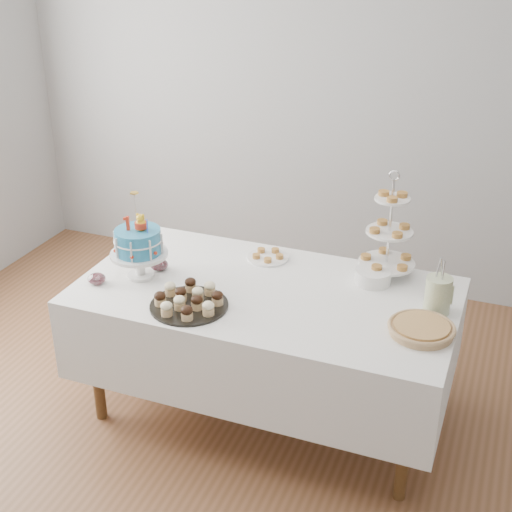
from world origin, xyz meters
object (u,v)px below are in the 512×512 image
at_px(table, 266,328).
at_px(jam_bowl_a, 97,279).
at_px(tiered_stand, 389,232).
at_px(pastry_plate, 268,256).
at_px(cupcake_tray, 189,299).
at_px(birthday_cake, 139,255).
at_px(pie, 421,328).
at_px(plate_stack, 373,276).
at_px(jam_bowl_b, 159,265).
at_px(utensil_pitcher, 438,294).

relative_size(table, jam_bowl_a, 20.78).
bearing_deg(tiered_stand, pastry_plate, -174.94).
height_order(cupcake_tray, jam_bowl_a, cupcake_tray).
xyz_separation_m(birthday_cake, jam_bowl_a, (-0.18, -0.15, -0.10)).
distance_m(birthday_cake, cupcake_tray, 0.43).
distance_m(pie, tiered_stand, 0.63).
relative_size(pie, jam_bowl_a, 3.34).
relative_size(pie, plate_stack, 1.63).
distance_m(pie, jam_bowl_b, 1.43).
relative_size(cupcake_tray, pastry_plate, 1.66).
bearing_deg(birthday_cake, table, -4.92).
bearing_deg(utensil_pitcher, cupcake_tray, -156.44).
bearing_deg(jam_bowl_a, pastry_plate, 39.27).
xyz_separation_m(plate_stack, jam_bowl_a, (-1.33, -0.52, -0.01)).
xyz_separation_m(table, jam_bowl_a, (-0.84, -0.25, 0.25)).
bearing_deg(pie, jam_bowl_b, 174.53).
bearing_deg(cupcake_tray, utensil_pitcher, 18.97).
bearing_deg(jam_bowl_b, pastry_plate, 34.08).
bearing_deg(pastry_plate, cupcake_tray, -105.26).
distance_m(table, cupcake_tray, 0.49).
relative_size(table, birthday_cake, 4.15).
distance_m(pie, pastry_plate, 1.04).
xyz_separation_m(cupcake_tray, pastry_plate, (0.17, 0.64, -0.03)).
relative_size(plate_stack, pastry_plate, 0.82).
height_order(table, jam_bowl_a, jam_bowl_a).
bearing_deg(pie, plate_stack, 128.11).
distance_m(table, pastry_plate, 0.44).
relative_size(table, jam_bowl_b, 19.76).
height_order(cupcake_tray, tiered_stand, tiered_stand).
distance_m(table, tiered_stand, 0.81).
height_order(birthday_cake, jam_bowl_b, birthday_cake).
distance_m(cupcake_tray, plate_stack, 0.96).
bearing_deg(jam_bowl_a, table, 16.56).
bearing_deg(pastry_plate, utensil_pitcher, -14.58).
distance_m(plate_stack, utensil_pitcher, 0.40).
distance_m(pie, jam_bowl_a, 1.65).
bearing_deg(tiered_stand, utensil_pitcher, -44.70).
bearing_deg(utensil_pitcher, pastry_plate, 170.01).
xyz_separation_m(table, cupcake_tray, (-0.29, -0.29, 0.27)).
bearing_deg(utensil_pitcher, birthday_cake, -167.94).
distance_m(plate_stack, jam_bowl_b, 1.13).
xyz_separation_m(cupcake_tray, plate_stack, (0.78, 0.57, -0.01)).
height_order(tiered_stand, plate_stack, tiered_stand).
xyz_separation_m(birthday_cake, pastry_plate, (0.55, 0.45, -0.11)).
bearing_deg(tiered_stand, jam_bowl_b, -161.00).
bearing_deg(tiered_stand, plate_stack, -108.50).
relative_size(tiered_stand, utensil_pitcher, 2.05).
xyz_separation_m(birthday_cake, tiered_stand, (1.20, 0.50, 0.12)).
distance_m(table, jam_bowl_b, 0.66).
bearing_deg(table, tiered_stand, 36.98).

